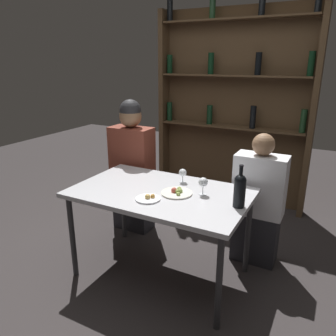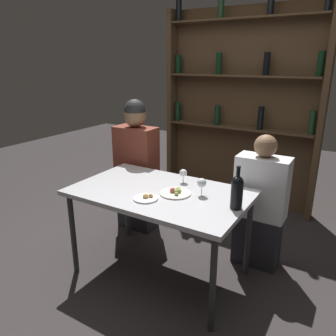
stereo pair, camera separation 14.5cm
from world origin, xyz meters
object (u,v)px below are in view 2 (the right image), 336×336
wine_glass_1 (183,173)px  food_plate_1 (146,198)px  food_plate_0 (175,193)px  seated_person_right (260,207)px  wine_bottle (237,191)px  seated_person_left (137,168)px  wine_glass_0 (202,183)px

wine_glass_1 → food_plate_1: size_ratio=0.63×
food_plate_0 → seated_person_right: 0.78m
wine_bottle → seated_person_right: bearing=88.0°
food_plate_1 → seated_person_left: 1.00m
food_plate_0 → seated_person_left: bearing=144.3°
wine_bottle → seated_person_left: seated_person_left is taller
seated_person_right → seated_person_left: bearing=180.0°
wine_glass_1 → seated_person_left: (-0.71, 0.32, -0.16)m
food_plate_0 → food_plate_1: 0.24m
wine_glass_0 → wine_glass_1: (-0.25, 0.17, -0.02)m
food_plate_1 → seated_person_right: seated_person_right is taller
wine_bottle → wine_glass_1: bearing=155.7°
wine_glass_0 → food_plate_0: wine_glass_0 is taller
seated_person_left → food_plate_0: bearing=-35.7°
wine_bottle → wine_glass_1: (-0.55, 0.25, -0.05)m
wine_bottle → wine_glass_0: 0.31m
wine_glass_0 → seated_person_right: (0.32, 0.48, -0.31)m
food_plate_0 → seated_person_right: seated_person_right is taller
wine_glass_0 → food_plate_1: (-0.32, -0.27, -0.09)m
wine_bottle → wine_glass_1: wine_bottle is taller
wine_bottle → wine_glass_0: size_ratio=2.24×
wine_glass_0 → wine_glass_1: 0.30m
wine_glass_0 → seated_person_left: seated_person_left is taller
wine_glass_1 → food_plate_0: size_ratio=0.48×
wine_glass_0 → food_plate_0: 0.21m
wine_glass_1 → food_plate_1: wine_glass_1 is taller
wine_glass_0 → wine_glass_1: bearing=145.9°
wine_glass_0 → seated_person_right: 0.66m
food_plate_1 → seated_person_right: size_ratio=0.16×
wine_bottle → food_plate_1: wine_bottle is taller
seated_person_left → food_plate_1: bearing=-49.7°
seated_person_left → wine_bottle: bearing=-24.1°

